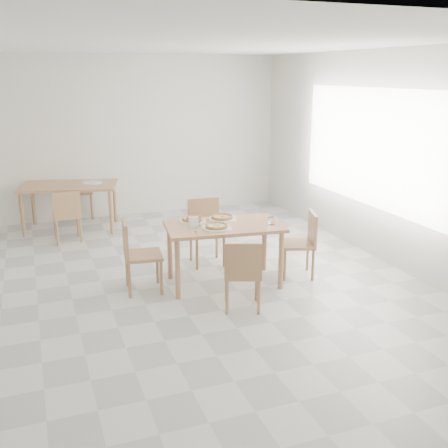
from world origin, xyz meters
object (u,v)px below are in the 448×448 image
object	(u,v)px
pizza_margherita	(222,217)
second_table	(69,189)
chair_east	(303,239)
plate_pepperoni	(193,221)
pizza_pepperoni	(193,219)
main_table	(224,232)
plate_mushroom	(217,228)
chair_back_n	(80,186)
chair_south	(243,270)
plate_empty	(92,183)
chair_west	(136,251)
pizza_mushroom	(217,226)
tumbler_b	(271,221)
napkin_holder	(194,223)
chair_north	(206,226)
chair_back_s	(67,213)
plate_margherita	(222,219)
tumbler_a	(198,222)

from	to	relation	value
pizza_margherita	second_table	size ratio (longest dim) A/B	0.20
chair_east	plate_pepperoni	distance (m)	1.41
plate_pepperoni	pizza_pepperoni	xyz separation A→B (m)	(0.00, -0.00, 0.02)
main_table	chair_east	distance (m)	1.05
plate_mushroom	chair_back_n	size ratio (longest dim) A/B	0.37
main_table	chair_south	bearing A→B (deg)	-89.00
chair_south	pizza_margherita	world-z (taller)	pizza_margherita
chair_south	pizza_margherita	xyz separation A→B (m)	(0.14, 1.00, 0.32)
pizza_margherita	plate_empty	world-z (taller)	pizza_margherita
chair_west	second_table	bearing A→B (deg)	15.87
plate_mushroom	chair_south	bearing A→B (deg)	-85.11
pizza_pepperoni	main_table	bearing A→B (deg)	-41.33
pizza_mushroom	second_table	distance (m)	3.48
tumbler_b	chair_south	bearing A→B (deg)	-135.77
main_table	pizza_margherita	size ratio (longest dim) A/B	4.36
main_table	second_table	distance (m)	3.42
tumbler_b	napkin_holder	bearing A→B (deg)	169.01
chair_south	main_table	bearing A→B (deg)	-76.11
chair_west	pizza_margherita	bearing A→B (deg)	-79.82
plate_pepperoni	pizza_mushroom	distance (m)	0.43
chair_south	chair_east	size ratio (longest dim) A/B	0.97
chair_west	second_table	xyz separation A→B (m)	(-0.49, 2.92, 0.17)
chair_north	chair_south	bearing A→B (deg)	-89.60
napkin_holder	tumbler_b	bearing A→B (deg)	-11.65
chair_east	plate_empty	distance (m)	3.84
pizza_mushroom	plate_pepperoni	bearing A→B (deg)	113.28
chair_east	second_table	size ratio (longest dim) A/B	0.50
plate_mushroom	plate_pepperoni	world-z (taller)	same
chair_east	plate_mushroom	bearing A→B (deg)	-69.92
chair_east	chair_back_s	size ratio (longest dim) A/B	1.03
main_table	plate_margherita	world-z (taller)	plate_margherita
chair_south	chair_east	bearing A→B (deg)	-128.60
chair_north	second_table	xyz separation A→B (m)	(-1.57, 2.25, 0.17)
chair_west	plate_empty	xyz separation A→B (m)	(-0.13, 2.90, 0.26)
chair_south	napkin_holder	world-z (taller)	napkin_holder
plate_mushroom	chair_back_s	size ratio (longest dim) A/B	0.43
tumbler_b	plate_mushroom	bearing A→B (deg)	174.32
napkin_holder	chair_east	bearing A→B (deg)	-4.04
main_table	plate_mushroom	world-z (taller)	plate_mushroom
chair_east	plate_empty	xyz separation A→B (m)	(-2.20, 3.14, 0.28)
plate_margherita	pizza_mushroom	distance (m)	0.39
chair_east	plate_mushroom	size ratio (longest dim) A/B	2.41
plate_mushroom	second_table	distance (m)	3.48
plate_margherita	tumbler_a	xyz separation A→B (m)	(-0.37, -0.17, 0.04)
chair_back_n	plate_empty	distance (m)	0.86
tumbler_a	chair_north	bearing A→B (deg)	65.21
chair_west	plate_empty	bearing A→B (deg)	8.86
chair_south	pizza_pepperoni	bearing A→B (deg)	-58.13
chair_south	plate_mushroom	world-z (taller)	chair_south
chair_west	second_table	size ratio (longest dim) A/B	0.52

